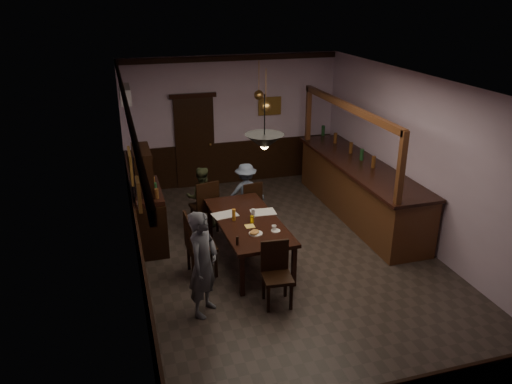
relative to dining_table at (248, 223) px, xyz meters
name	(u,v)px	position (x,y,z in m)	size (l,w,h in m)	color
room	(291,179)	(0.66, -0.26, 0.81)	(5.01, 8.01, 3.01)	#2D2621
dining_table	(248,223)	(0.00, 0.00, 0.00)	(1.08, 2.24, 0.75)	black
chair_far_left	(206,204)	(-0.48, 1.25, -0.11)	(0.54, 0.54, 1.04)	black
chair_far_right	(251,202)	(0.41, 1.29, -0.19)	(0.46, 0.46, 0.91)	black
chair_near	(276,270)	(0.06, -1.32, -0.16)	(0.45, 0.45, 0.96)	black
chair_side	(196,242)	(-0.93, -0.24, -0.10)	(0.48, 0.48, 1.06)	black
person_standing	(203,264)	(-1.00, -1.29, 0.10)	(0.57, 0.38, 1.58)	#53555E
person_seated_left	(201,197)	(-0.51, 1.53, -0.08)	(0.59, 0.46, 1.22)	#3E462A
person_seated_right	(246,192)	(0.39, 1.57, -0.09)	(0.77, 0.44, 1.18)	slate
newspaper_left	(225,215)	(-0.33, 0.29, 0.07)	(0.42, 0.30, 0.01)	silver
newspaper_right	(263,212)	(0.33, 0.22, 0.07)	(0.42, 0.30, 0.01)	silver
napkin	(250,226)	(-0.04, -0.25, 0.07)	(0.15, 0.15, 0.00)	#FFD15D
saucer	(276,231)	(0.31, -0.53, 0.07)	(0.15, 0.15, 0.01)	white
coffee_cup	(274,228)	(0.29, -0.50, 0.11)	(0.08, 0.08, 0.07)	white
pastry_plate	(256,233)	(-0.02, -0.54, 0.07)	(0.22, 0.22, 0.01)	white
pastry_ring_a	(254,233)	(-0.06, -0.56, 0.10)	(0.13, 0.13, 0.04)	#C68C47
pastry_ring_b	(255,232)	(-0.03, -0.53, 0.10)	(0.13, 0.13, 0.04)	#C68C47
soda_can	(252,219)	(0.04, -0.12, 0.12)	(0.07, 0.07, 0.12)	yellow
beer_glass	(234,215)	(-0.23, 0.05, 0.16)	(0.06, 0.06, 0.20)	#BF721E
water_glass	(253,213)	(0.11, 0.07, 0.14)	(0.06, 0.06, 0.15)	silver
pepper_mill	(237,241)	(-0.39, -0.81, 0.13)	(0.04, 0.04, 0.14)	black
sideboard	(148,207)	(-1.55, 1.08, 0.04)	(0.49, 1.37, 1.81)	black
bar_counter	(359,188)	(2.65, 1.14, -0.09)	(0.97, 4.18, 2.34)	#462712
door_back	(195,143)	(-0.24, 3.69, 0.36)	(0.90, 0.06, 2.10)	black
ac_unit	(125,94)	(-1.72, 2.64, 1.76)	(0.20, 0.85, 0.30)	white
picture_left_small	(139,194)	(-1.80, -1.86, 1.46)	(0.04, 0.28, 0.36)	olive
picture_left_large	(131,166)	(-1.80, 0.54, 1.01)	(0.04, 0.62, 0.48)	olive
picture_back	(270,106)	(1.56, 3.70, 1.11)	(0.55, 0.04, 0.42)	olive
pendant_iron	(264,142)	(0.03, -0.80, 1.64)	(0.56, 0.56, 0.79)	black
pendant_brass_mid	(266,107)	(0.76, 1.47, 1.61)	(0.20, 0.20, 0.81)	#BF8C3F
pendant_brass_far	(259,95)	(0.96, 2.58, 1.61)	(0.20, 0.20, 0.81)	#BF8C3F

